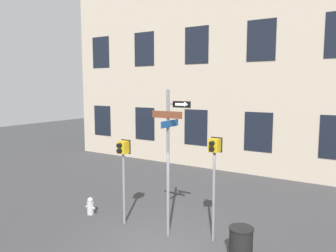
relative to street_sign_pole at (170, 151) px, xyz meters
The scene contains 7 objects.
ground_plane 2.66m from the street_sign_pole, 75.25° to the right, with size 60.00×60.00×0.00m, color #38383A.
building_facade 9.18m from the street_sign_pole, 88.68° to the left, with size 24.00×0.64×13.16m.
street_sign_pole is the anchor object (origin of this frame).
pedestrian_signal_left 1.76m from the street_sign_pole, behind, with size 0.36×0.40×2.72m.
pedestrian_signal_right 1.31m from the street_sign_pole, 18.49° to the left, with size 0.34×0.40×2.98m.
fire_hydrant 3.91m from the street_sign_pole, behind, with size 0.39×0.23×0.60m.
trash_bin 3.10m from the street_sign_pole, ahead, with size 0.63×0.63×0.86m.
Camera 1 is at (4.68, -7.12, 4.37)m, focal length 35.00 mm.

